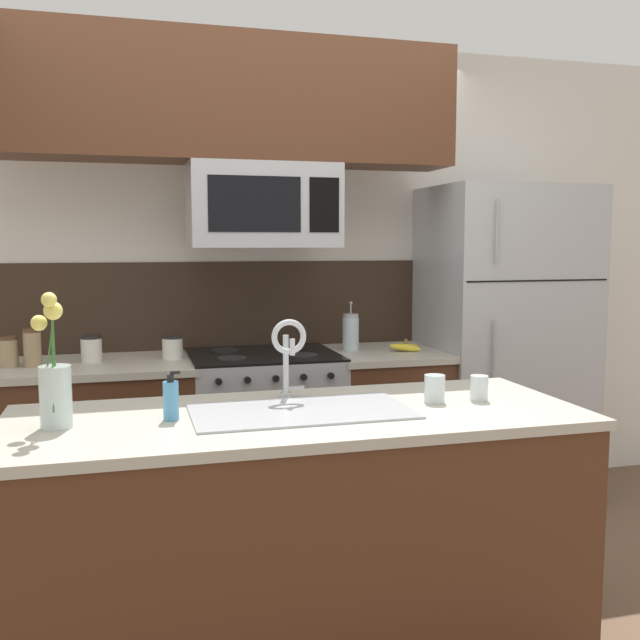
{
  "coord_description": "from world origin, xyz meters",
  "views": [
    {
      "loc": [
        -0.68,
        -2.71,
        1.5
      ],
      "look_at": [
        0.13,
        0.27,
        1.16
      ],
      "focal_mm": 40.0,
      "sensor_mm": 36.0,
      "label": 1
    }
  ],
  "objects_px": {
    "drinking_glass": "(435,389)",
    "storage_jar_medium": "(32,348)",
    "storage_jar_squat": "(172,347)",
    "sink_faucet": "(288,348)",
    "microwave": "(263,206)",
    "storage_jar_short": "(91,349)",
    "flower_vase": "(55,388)",
    "banana_bunch": "(406,347)",
    "stove_range": "(264,440)",
    "storage_jar_tall": "(8,352)",
    "dish_soap_bottle": "(171,400)",
    "spare_glass": "(479,388)",
    "refrigerator": "(501,346)",
    "french_press": "(351,332)"
  },
  "relations": [
    {
      "from": "storage_jar_medium",
      "to": "flower_vase",
      "type": "height_order",
      "value": "flower_vase"
    },
    {
      "from": "refrigerator",
      "to": "sink_faucet",
      "type": "distance_m",
      "value": 1.85
    },
    {
      "from": "dish_soap_bottle",
      "to": "storage_jar_tall",
      "type": "bearing_deg",
      "value": 118.92
    },
    {
      "from": "refrigerator",
      "to": "flower_vase",
      "type": "xyz_separation_m",
      "value": [
        -2.3,
        -1.27,
        0.14
      ]
    },
    {
      "from": "stove_range",
      "to": "microwave",
      "type": "height_order",
      "value": "microwave"
    },
    {
      "from": "french_press",
      "to": "sink_faucet",
      "type": "distance_m",
      "value": 1.26
    },
    {
      "from": "microwave",
      "to": "storage_jar_squat",
      "type": "bearing_deg",
      "value": 174.74
    },
    {
      "from": "microwave",
      "to": "banana_bunch",
      "type": "height_order",
      "value": "microwave"
    },
    {
      "from": "storage_jar_medium",
      "to": "sink_faucet",
      "type": "relative_size",
      "value": 0.6
    },
    {
      "from": "drinking_glass",
      "to": "spare_glass",
      "type": "xyz_separation_m",
      "value": [
        0.17,
        -0.02,
        -0.0
      ]
    },
    {
      "from": "spare_glass",
      "to": "storage_jar_squat",
      "type": "bearing_deg",
      "value": 129.48
    },
    {
      "from": "stove_range",
      "to": "sink_faucet",
      "type": "distance_m",
      "value": 1.23
    },
    {
      "from": "spare_glass",
      "to": "refrigerator",
      "type": "bearing_deg",
      "value": 57.4
    },
    {
      "from": "storage_jar_tall",
      "to": "spare_glass",
      "type": "relative_size",
      "value": 1.54
    },
    {
      "from": "banana_bunch",
      "to": "dish_soap_bottle",
      "type": "bearing_deg",
      "value": -138.06
    },
    {
      "from": "storage_jar_tall",
      "to": "dish_soap_bottle",
      "type": "height_order",
      "value": "dish_soap_bottle"
    },
    {
      "from": "drinking_glass",
      "to": "spare_glass",
      "type": "relative_size",
      "value": 1.08
    },
    {
      "from": "refrigerator",
      "to": "spare_glass",
      "type": "distance_m",
      "value": 1.5
    },
    {
      "from": "stove_range",
      "to": "spare_glass",
      "type": "relative_size",
      "value": 9.89
    },
    {
      "from": "refrigerator",
      "to": "storage_jar_short",
      "type": "height_order",
      "value": "refrigerator"
    },
    {
      "from": "storage_jar_short",
      "to": "dish_soap_bottle",
      "type": "bearing_deg",
      "value": -76.45
    },
    {
      "from": "dish_soap_bottle",
      "to": "spare_glass",
      "type": "bearing_deg",
      "value": -0.11
    },
    {
      "from": "storage_jar_tall",
      "to": "flower_vase",
      "type": "relative_size",
      "value": 0.33
    },
    {
      "from": "refrigerator",
      "to": "flower_vase",
      "type": "bearing_deg",
      "value": -151.1
    },
    {
      "from": "stove_range",
      "to": "storage_jar_squat",
      "type": "relative_size",
      "value": 7.99
    },
    {
      "from": "storage_jar_squat",
      "to": "sink_faucet",
      "type": "distance_m",
      "value": 1.14
    },
    {
      "from": "stove_range",
      "to": "dish_soap_bottle",
      "type": "height_order",
      "value": "dish_soap_bottle"
    },
    {
      "from": "microwave",
      "to": "stove_range",
      "type": "bearing_deg",
      "value": 90.16
    },
    {
      "from": "storage_jar_short",
      "to": "storage_jar_squat",
      "type": "bearing_deg",
      "value": -1.0
    },
    {
      "from": "stove_range",
      "to": "microwave",
      "type": "xyz_separation_m",
      "value": [
        0.0,
        -0.02,
        1.22
      ]
    },
    {
      "from": "sink_faucet",
      "to": "dish_soap_bottle",
      "type": "height_order",
      "value": "sink_faucet"
    },
    {
      "from": "microwave",
      "to": "storage_jar_short",
      "type": "distance_m",
      "value": 1.11
    },
    {
      "from": "refrigerator",
      "to": "french_press",
      "type": "xyz_separation_m",
      "value": [
        -0.9,
        0.04,
        0.11
      ]
    },
    {
      "from": "drinking_glass",
      "to": "storage_jar_medium",
      "type": "bearing_deg",
      "value": 141.91
    },
    {
      "from": "flower_vase",
      "to": "banana_bunch",
      "type": "bearing_deg",
      "value": 35.31
    },
    {
      "from": "sink_faucet",
      "to": "storage_jar_short",
      "type": "bearing_deg",
      "value": 124.91
    },
    {
      "from": "microwave",
      "to": "refrigerator",
      "type": "height_order",
      "value": "microwave"
    },
    {
      "from": "storage_jar_medium",
      "to": "storage_jar_short",
      "type": "distance_m",
      "value": 0.27
    },
    {
      "from": "storage_jar_tall",
      "to": "storage_jar_squat",
      "type": "bearing_deg",
      "value": 2.65
    },
    {
      "from": "sink_faucet",
      "to": "dish_soap_bottle",
      "type": "bearing_deg",
      "value": -156.2
    },
    {
      "from": "drinking_glass",
      "to": "stove_range",
      "type": "bearing_deg",
      "value": 108.44
    },
    {
      "from": "dish_soap_bottle",
      "to": "flower_vase",
      "type": "xyz_separation_m",
      "value": [
        -0.36,
        -0.0,
        0.06
      ]
    },
    {
      "from": "dish_soap_bottle",
      "to": "drinking_glass",
      "type": "distance_m",
      "value": 0.96
    },
    {
      "from": "storage_jar_tall",
      "to": "drinking_glass",
      "type": "relative_size",
      "value": 1.42
    },
    {
      "from": "storage_jar_short",
      "to": "spare_glass",
      "type": "relative_size",
      "value": 1.38
    },
    {
      "from": "drinking_glass",
      "to": "spare_glass",
      "type": "distance_m",
      "value": 0.17
    },
    {
      "from": "storage_jar_tall",
      "to": "sink_faucet",
      "type": "relative_size",
      "value": 0.47
    },
    {
      "from": "refrigerator",
      "to": "banana_bunch",
      "type": "relative_size",
      "value": 9.5
    },
    {
      "from": "drinking_glass",
      "to": "dish_soap_bottle",
      "type": "bearing_deg",
      "value": -179.16
    },
    {
      "from": "stove_range",
      "to": "storage_jar_tall",
      "type": "xyz_separation_m",
      "value": [
        -1.22,
        -0.01,
        0.52
      ]
    }
  ]
}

